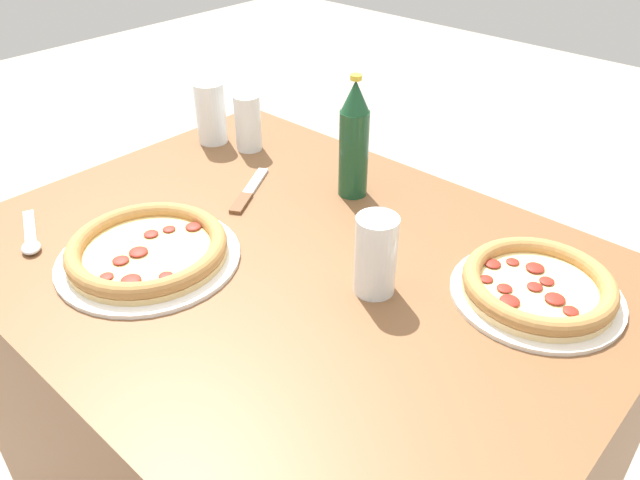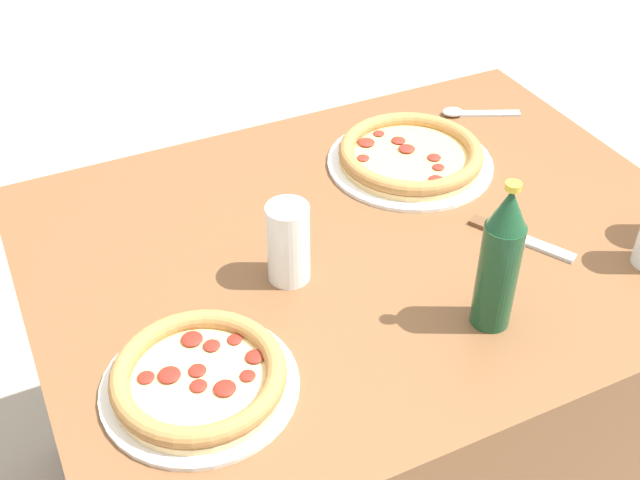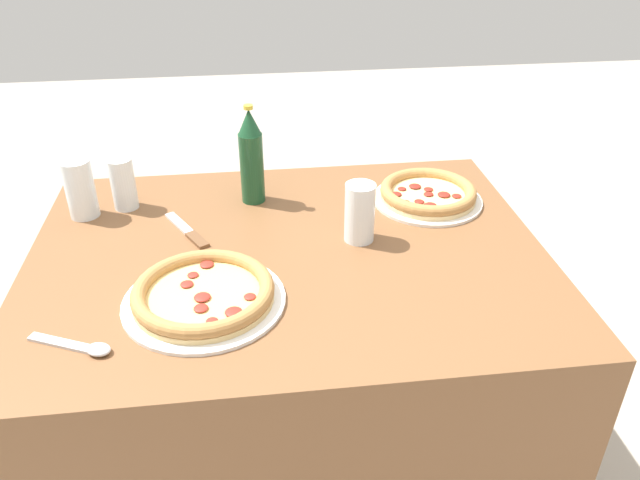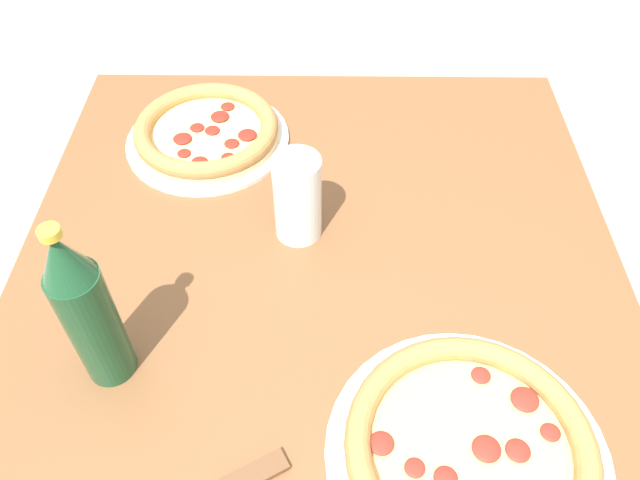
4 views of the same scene
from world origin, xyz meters
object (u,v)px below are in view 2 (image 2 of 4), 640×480
object	(u,v)px
pizza_pepperoni	(410,156)
spoon	(467,113)
knife	(516,237)
beer_bottle	(500,260)
pizza_margherita	(199,378)
glass_lemonade	(288,245)

from	to	relation	value
pizza_pepperoni	spoon	bearing A→B (deg)	28.67
knife	beer_bottle	bearing A→B (deg)	-137.21
pizza_pepperoni	pizza_margherita	size ratio (longest dim) A/B	1.16
knife	spoon	distance (m)	0.43
glass_lemonade	spoon	bearing A→B (deg)	29.67
pizza_pepperoni	knife	bearing A→B (deg)	-80.45
pizza_margherita	glass_lemonade	size ratio (longest dim) A/B	2.00
pizza_pepperoni	glass_lemonade	xyz separation A→B (m)	(-0.35, -0.21, 0.04)
knife	spoon	bearing A→B (deg)	67.72
beer_bottle	pizza_pepperoni	bearing A→B (deg)	75.29
beer_bottle	knife	bearing A→B (deg)	42.79
knife	spoon	world-z (taller)	spoon
glass_lemonade	knife	distance (m)	0.41
spoon	glass_lemonade	bearing A→B (deg)	-150.33
beer_bottle	spoon	bearing A→B (deg)	59.36
pizza_margherita	glass_lemonade	distance (m)	0.27
pizza_margherita	knife	size ratio (longest dim) A/B	1.57
glass_lemonade	spoon	world-z (taller)	glass_lemonade
pizza_margherita	spoon	world-z (taller)	pizza_margherita
pizza_margherita	spoon	size ratio (longest dim) A/B	1.70
pizza_pepperoni	glass_lemonade	size ratio (longest dim) A/B	2.32
pizza_pepperoni	glass_lemonade	world-z (taller)	glass_lemonade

